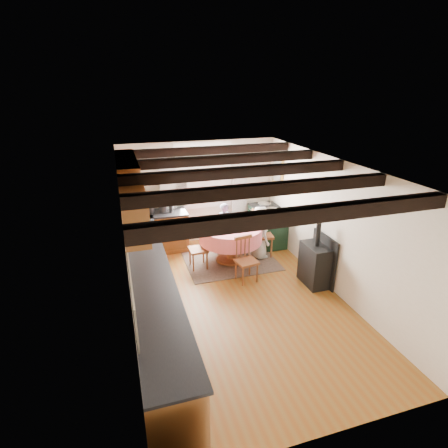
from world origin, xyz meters
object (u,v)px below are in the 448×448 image
object	(u,v)px
chair_near	(247,260)
chair_left	(198,248)
chair_right	(262,233)
aga_range	(267,225)
dining_table	(231,244)
child_right	(260,232)
cast_iron_stove	(316,254)
child_far	(224,226)
cup	(225,228)

from	to	relation	value
chair_near	chair_left	distance (m)	1.10
chair_right	aga_range	bearing A→B (deg)	-24.42
dining_table	aga_range	xyz separation A→B (m)	(1.12, 0.63, 0.06)
chair_near	child_right	xyz separation A→B (m)	(0.62, 0.87, 0.14)
cast_iron_stove	dining_table	bearing A→B (deg)	132.33
chair_right	cast_iron_stove	distance (m)	1.50
chair_near	child_right	world-z (taller)	child_right
chair_near	chair_right	xyz separation A→B (m)	(0.72, 0.95, 0.07)
dining_table	chair_right	xyz separation A→B (m)	(0.76, 0.07, 0.12)
child_far	child_right	bearing A→B (deg)	131.69
cup	cast_iron_stove	bearing A→B (deg)	-40.53
chair_left	chair_right	distance (m)	1.49
chair_near	child_far	bearing A→B (deg)	80.40
chair_right	child_far	xyz separation A→B (m)	(-0.69, 0.64, 0.02)
dining_table	child_far	bearing A→B (deg)	84.64
chair_left	aga_range	bearing A→B (deg)	110.32
aga_range	child_far	world-z (taller)	child_far
chair_near	cast_iron_stove	bearing A→B (deg)	-30.38
chair_left	child_far	xyz separation A→B (m)	(0.79, 0.79, 0.10)
chair_left	child_right	size ratio (longest dim) A/B	0.76
aga_range	cast_iron_stove	world-z (taller)	cast_iron_stove
chair_right	dining_table	bearing A→B (deg)	104.37
chair_left	child_far	bearing A→B (deg)	134.43
aga_range	child_far	size ratio (longest dim) A/B	0.91
chair_right	cup	bearing A→B (deg)	112.52
cup	dining_table	bearing A→B (deg)	41.72
chair_near	aga_range	distance (m)	1.85
child_far	cup	bearing A→B (deg)	76.48
aga_range	cup	distance (m)	1.56
cast_iron_stove	child_right	xyz separation A→B (m)	(-0.57, 1.35, -0.04)
child_far	cup	world-z (taller)	child_far
dining_table	aga_range	distance (m)	1.28
chair_near	chair_left	size ratio (longest dim) A/B	1.01
aga_range	cup	world-z (taller)	aga_range
chair_left	child_right	world-z (taller)	child_right
chair_near	cast_iron_stove	size ratio (longest dim) A/B	0.72
chair_near	aga_range	world-z (taller)	aga_range
dining_table	chair_near	bearing A→B (deg)	-87.45
chair_near	chair_right	world-z (taller)	chair_right
cast_iron_stove	child_far	xyz separation A→B (m)	(-1.16, 2.06, -0.08)
aga_range	child_right	size ratio (longest dim) A/B	0.84
chair_left	chair_right	bearing A→B (deg)	95.29
chair_left	chair_near	bearing A→B (deg)	43.27
chair_right	cup	distance (m)	1.01
cast_iron_stove	cup	size ratio (longest dim) A/B	12.81
aga_range	cast_iron_stove	size ratio (longest dim) A/B	0.79
child_right	chair_near	bearing A→B (deg)	140.12
chair_right	cup	xyz separation A→B (m)	(-0.93, -0.23, 0.32)
child_far	aga_range	bearing A→B (deg)	177.17
dining_table	aga_range	size ratio (longest dim) A/B	1.34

